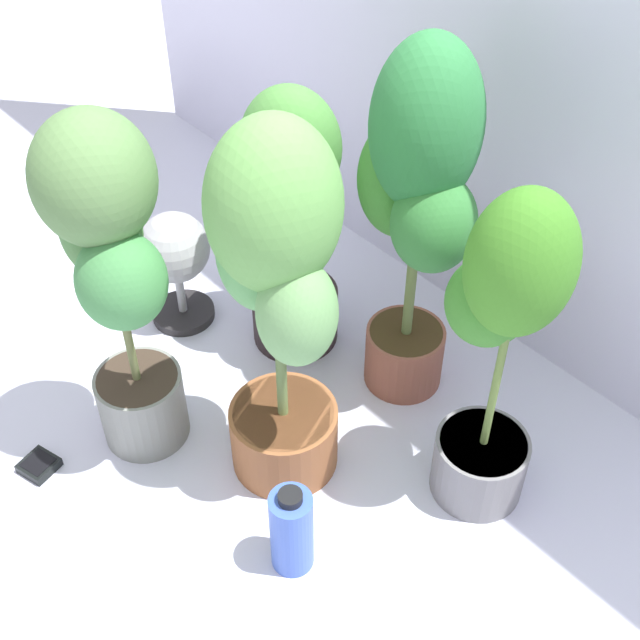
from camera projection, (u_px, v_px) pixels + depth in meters
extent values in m
plane|color=silver|center=(261.00, 480.00, 2.03)|extent=(8.00, 8.00, 0.00)
cylinder|color=brown|center=(404.00, 355.00, 2.22)|extent=(0.21, 0.21, 0.17)
cylinder|color=#3E2D17|center=(406.00, 333.00, 2.17)|extent=(0.19, 0.19, 0.02)
cylinder|color=#60723C|center=(417.00, 225.00, 1.93)|extent=(0.03, 0.03, 0.68)
ellipsoid|color=#2E7A3E|center=(426.00, 125.00, 1.76)|extent=(0.33, 0.33, 0.41)
ellipsoid|color=#3C832F|center=(402.00, 178.00, 1.93)|extent=(0.28, 0.28, 0.31)
ellipsoid|color=#357A37|center=(434.00, 223.00, 1.85)|extent=(0.26, 0.27, 0.24)
cylinder|color=#2C2022|center=(295.00, 314.00, 2.34)|extent=(0.24, 0.24, 0.17)
cylinder|color=#3A3723|center=(295.00, 293.00, 2.29)|extent=(0.22, 0.22, 0.02)
cylinder|color=olive|center=(292.00, 214.00, 2.11)|extent=(0.02, 0.02, 0.51)
ellipsoid|color=#4A883C|center=(291.00, 146.00, 1.98)|extent=(0.32, 0.30, 0.30)
ellipsoid|color=#468735|center=(275.00, 176.00, 2.13)|extent=(0.18, 0.19, 0.27)
ellipsoid|color=#437D23|center=(310.00, 219.00, 2.03)|extent=(0.22, 0.21, 0.22)
cylinder|color=brown|center=(284.00, 435.00, 2.02)|extent=(0.26, 0.26, 0.17)
cylinder|color=#442E19|center=(283.00, 414.00, 1.97)|extent=(0.24, 0.24, 0.02)
cylinder|color=#5C7741|center=(278.00, 306.00, 1.73)|extent=(0.02, 0.02, 0.66)
ellipsoid|color=#609E4C|center=(274.00, 206.00, 1.56)|extent=(0.32, 0.33, 0.37)
ellipsoid|color=#62A75F|center=(260.00, 252.00, 1.74)|extent=(0.26, 0.26, 0.29)
ellipsoid|color=#6CA25F|center=(297.00, 313.00, 1.64)|extent=(0.23, 0.23, 0.25)
cylinder|color=slate|center=(479.00, 464.00, 1.96)|extent=(0.22, 0.22, 0.17)
cylinder|color=#3E2E1A|center=(483.00, 444.00, 1.91)|extent=(0.20, 0.20, 0.02)
cylinder|color=olive|center=(503.00, 350.00, 1.70)|extent=(0.02, 0.02, 0.59)
ellipsoid|color=#3C7E23|center=(521.00, 264.00, 1.55)|extent=(0.28, 0.28, 0.32)
ellipsoid|color=#3B7F2B|center=(488.00, 302.00, 1.71)|extent=(0.22, 0.22, 0.20)
cylinder|color=gray|center=(143.00, 405.00, 2.08)|extent=(0.21, 0.21, 0.20)
cylinder|color=#3B2E23|center=(137.00, 380.00, 2.01)|extent=(0.20, 0.20, 0.02)
cylinder|color=olive|center=(114.00, 275.00, 1.79)|extent=(0.02, 0.02, 0.64)
ellipsoid|color=#567C45|center=(93.00, 178.00, 1.62)|extent=(0.35, 0.34, 0.28)
ellipsoid|color=#4A793F|center=(101.00, 230.00, 1.78)|extent=(0.24, 0.23, 0.25)
ellipsoid|color=#448848|center=(122.00, 281.00, 1.70)|extent=(0.25, 0.25, 0.22)
cube|color=black|center=(39.00, 465.00, 2.05)|extent=(0.10, 0.10, 0.02)
cube|color=black|center=(38.00, 462.00, 2.04)|extent=(0.08, 0.08, 0.00)
cylinder|color=black|center=(184.00, 313.00, 2.45)|extent=(0.18, 0.18, 0.03)
cylinder|color=#9FA0A2|center=(181.00, 293.00, 2.40)|extent=(0.02, 0.02, 0.13)
sphere|color=#9FA0A2|center=(174.00, 247.00, 2.28)|extent=(0.23, 0.23, 0.20)
cylinder|color=#3F60C5|center=(292.00, 531.00, 1.80)|extent=(0.09, 0.09, 0.23)
cylinder|color=black|center=(290.00, 497.00, 1.71)|extent=(0.05, 0.05, 0.02)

